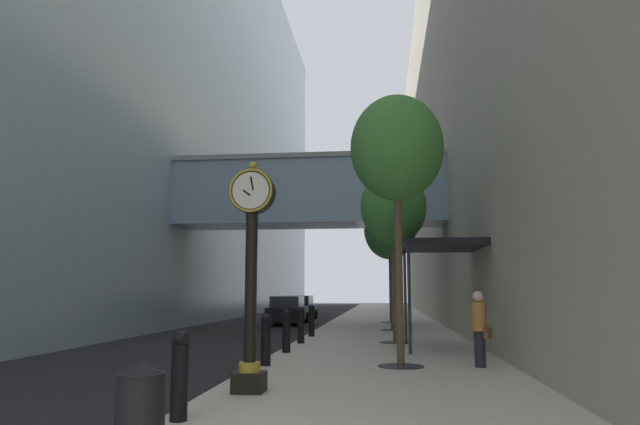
# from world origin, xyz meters

# --- Properties ---
(ground_plane) EXTENTS (110.00, 110.00, 0.00)m
(ground_plane) POSITION_xyz_m (0.00, 27.00, 0.00)
(ground_plane) COLOR black
(ground_plane) RESTS_ON ground
(sidewalk_right) EXTENTS (6.23, 80.00, 0.14)m
(sidewalk_right) POSITION_xyz_m (3.11, 30.00, 0.07)
(sidewalk_right) COLOR beige
(sidewalk_right) RESTS_ON ground
(building_block_left) EXTENTS (22.77, 80.00, 32.50)m
(building_block_left) POSITION_xyz_m (-11.67, 29.96, 16.19)
(building_block_left) COLOR #93A8B7
(building_block_left) RESTS_ON ground
(building_block_right) EXTENTS (9.00, 80.00, 26.48)m
(building_block_right) POSITION_xyz_m (10.73, 30.00, 13.24)
(building_block_right) COLOR #A89E89
(building_block_right) RESTS_ON ground
(street_clock) EXTENTS (0.84, 0.55, 4.20)m
(street_clock) POSITION_xyz_m (0.77, 6.01, 2.44)
(street_clock) COLOR black
(street_clock) RESTS_ON sidewalk_right
(bollard_nearest) EXTENTS (0.25, 0.25, 1.24)m
(bollard_nearest) POSITION_xyz_m (0.32, 3.73, 0.79)
(bollard_nearest) COLOR black
(bollard_nearest) RESTS_ON sidewalk_right
(bollard_third) EXTENTS (0.25, 0.25, 1.24)m
(bollard_third) POSITION_xyz_m (0.32, 9.56, 0.79)
(bollard_third) COLOR black
(bollard_third) RESTS_ON sidewalk_right
(bollard_fourth) EXTENTS (0.25, 0.25, 1.24)m
(bollard_fourth) POSITION_xyz_m (0.32, 12.48, 0.79)
(bollard_fourth) COLOR black
(bollard_fourth) RESTS_ON sidewalk_right
(bollard_fifth) EXTENTS (0.25, 0.25, 1.24)m
(bollard_fifth) POSITION_xyz_m (0.32, 15.40, 0.79)
(bollard_fifth) COLOR black
(bollard_fifth) RESTS_ON sidewalk_right
(bollard_sixth) EXTENTS (0.25, 0.25, 1.24)m
(bollard_sixth) POSITION_xyz_m (0.32, 18.32, 0.79)
(bollard_sixth) COLOR black
(bollard_sixth) RESTS_ON sidewalk_right
(street_tree_near) EXTENTS (2.32, 2.32, 6.67)m
(street_tree_near) POSITION_xyz_m (3.56, 9.75, 5.44)
(street_tree_near) COLOR #333335
(street_tree_near) RESTS_ON sidewalk_right
(street_tree_mid_near) EXTENTS (2.34, 2.34, 6.10)m
(street_tree_mid_near) POSITION_xyz_m (3.56, 15.93, 4.86)
(street_tree_mid_near) COLOR #333335
(street_tree_mid_near) RESTS_ON sidewalk_right
(street_tree_mid_far) EXTENTS (2.38, 2.38, 6.14)m
(street_tree_mid_far) POSITION_xyz_m (3.56, 22.12, 4.88)
(street_tree_mid_far) COLOR #333335
(street_tree_mid_far) RESTS_ON sidewalk_right
(street_tree_far) EXTENTS (2.95, 2.95, 6.94)m
(street_tree_far) POSITION_xyz_m (3.56, 28.30, 5.36)
(street_tree_far) COLOR #333335
(street_tree_far) RESTS_ON sidewalk_right
(trash_bin) EXTENTS (0.53, 0.53, 1.05)m
(trash_bin) POSITION_xyz_m (0.59, 1.84, 0.68)
(trash_bin) COLOR black
(trash_bin) RESTS_ON sidewalk_right
(pedestrian_walking) EXTENTS (0.52, 0.49, 1.78)m
(pedestrian_walking) POSITION_xyz_m (5.43, 9.85, 1.08)
(pedestrian_walking) COLOR #23232D
(pedestrian_walking) RESTS_ON sidewalk_right
(storefront_awning) EXTENTS (2.40, 3.60, 3.30)m
(storefront_awning) POSITION_xyz_m (4.99, 14.05, 3.28)
(storefront_awning) COLOR black
(storefront_awning) RESTS_ON sidewalk_right
(car_black_near) EXTENTS (2.13, 4.57, 1.61)m
(car_black_near) POSITION_xyz_m (-2.32, 28.17, 0.78)
(car_black_near) COLOR black
(car_black_near) RESTS_ON ground
(car_blue_mid) EXTENTS (2.09, 4.35, 1.59)m
(car_blue_mid) POSITION_xyz_m (-2.47, 33.51, 0.78)
(car_blue_mid) COLOR navy
(car_blue_mid) RESTS_ON ground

